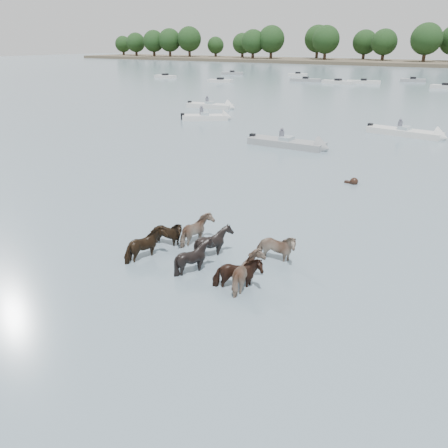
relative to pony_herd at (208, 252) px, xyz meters
The scene contains 9 objects.
ground 2.94m from the pony_herd, 143.88° to the right, with size 400.00×400.00×0.00m, color slate.
shoreline 164.99m from the pony_herd, 116.01° to the left, with size 160.00×30.00×1.00m, color #4C4233.
pony_herd is the anchor object (origin of this frame).
swimming_pony 12.14m from the pony_herd, 83.59° to the left, with size 0.72×0.44×0.44m.
motorboat_a 30.94m from the pony_herd, 122.94° to the left, with size 4.85×3.99×1.92m.
motorboat_b 19.34m from the pony_herd, 104.55° to the left, with size 6.28×1.66×1.92m.
motorboat_c 27.56m from the pony_herd, 86.94° to the left, with size 6.56×2.59×1.92m.
motorboat_f 39.02m from the pony_herd, 122.37° to the left, with size 5.95×2.30×1.92m.
treeline 163.12m from the pony_herd, 114.91° to the left, with size 151.55×22.65×12.21m.
Camera 1 is at (10.49, -10.27, 7.22)m, focal length 37.14 mm.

